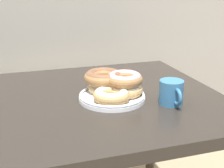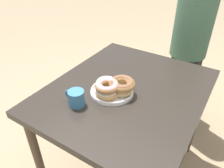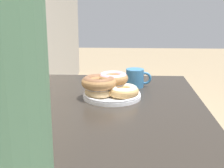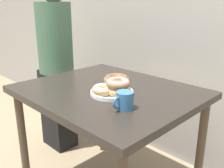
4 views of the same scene
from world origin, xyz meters
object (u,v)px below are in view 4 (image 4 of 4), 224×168
at_px(coffee_mug, 124,100).
at_px(person_figure, 56,66).
at_px(donut_plate, 114,86).
at_px(dining_table, 108,103).

bearing_deg(coffee_mug, person_figure, 164.33).
relative_size(coffee_mug, person_figure, 0.08).
distance_m(donut_plate, coffee_mug, 0.21).
bearing_deg(person_figure, coffee_mug, -15.67).
bearing_deg(person_figure, dining_table, -10.19).
relative_size(donut_plate, person_figure, 0.18).
bearing_deg(dining_table, coffee_mug, -29.70).
height_order(dining_table, donut_plate, donut_plate).
xyz_separation_m(coffee_mug, person_figure, (-1.04, 0.29, -0.06)).
relative_size(dining_table, donut_plate, 3.74).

